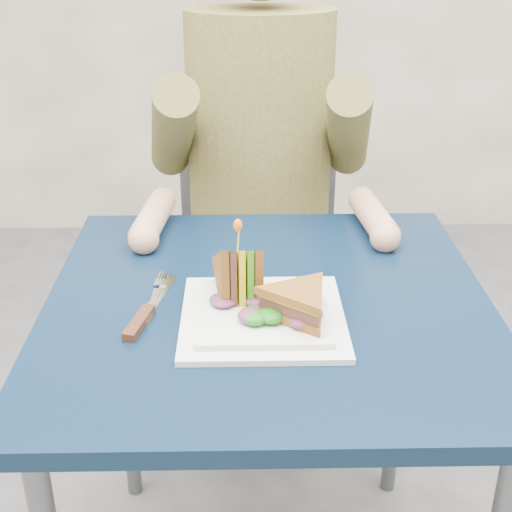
{
  "coord_description": "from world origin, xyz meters",
  "views": [
    {
      "loc": [
        -0.04,
        -1.05,
        1.32
      ],
      "look_at": [
        -0.02,
        -0.02,
        0.82
      ],
      "focal_mm": 50.0,
      "sensor_mm": 36.0,
      "label": 1
    }
  ],
  "objects_px": {
    "table": "(268,339)",
    "fork": "(155,297)",
    "plate": "(263,315)",
    "diner": "(260,108)",
    "sandwich_upright": "(239,277)",
    "chair": "(259,237)",
    "sandwich_flat": "(299,303)",
    "knife": "(143,317)"
  },
  "relations": [
    {
      "from": "chair",
      "to": "fork",
      "type": "distance_m",
      "value": 0.73
    },
    {
      "from": "diner",
      "to": "sandwich_upright",
      "type": "bearing_deg",
      "value": -94.8
    },
    {
      "from": "diner",
      "to": "table",
      "type": "bearing_deg",
      "value": -90.0
    },
    {
      "from": "diner",
      "to": "knife",
      "type": "xyz_separation_m",
      "value": [
        -0.2,
        -0.63,
        -0.18
      ]
    },
    {
      "from": "table",
      "to": "chair",
      "type": "distance_m",
      "value": 0.69
    },
    {
      "from": "table",
      "to": "diner",
      "type": "xyz_separation_m",
      "value": [
        -0.0,
        0.57,
        0.26
      ]
    },
    {
      "from": "chair",
      "to": "sandwich_flat",
      "type": "relative_size",
      "value": 4.76
    },
    {
      "from": "table",
      "to": "sandwich_upright",
      "type": "xyz_separation_m",
      "value": [
        -0.05,
        -0.02,
        0.13
      ]
    },
    {
      "from": "sandwich_upright",
      "to": "knife",
      "type": "bearing_deg",
      "value": -164.91
    },
    {
      "from": "diner",
      "to": "fork",
      "type": "bearing_deg",
      "value": -108.74
    },
    {
      "from": "diner",
      "to": "sandwich_flat",
      "type": "xyz_separation_m",
      "value": [
        0.04,
        -0.66,
        -0.14
      ]
    },
    {
      "from": "chair",
      "to": "sandwich_flat",
      "type": "bearing_deg",
      "value": -86.75
    },
    {
      "from": "sandwich_upright",
      "to": "table",
      "type": "bearing_deg",
      "value": 25.11
    },
    {
      "from": "plate",
      "to": "knife",
      "type": "xyz_separation_m",
      "value": [
        -0.19,
        0.0,
        -0.0
      ]
    },
    {
      "from": "fork",
      "to": "chair",
      "type": "bearing_deg",
      "value": 74.2
    },
    {
      "from": "table",
      "to": "knife",
      "type": "distance_m",
      "value": 0.23
    },
    {
      "from": "sandwich_flat",
      "to": "sandwich_upright",
      "type": "height_order",
      "value": "sandwich_upright"
    },
    {
      "from": "chair",
      "to": "diner",
      "type": "xyz_separation_m",
      "value": [
        -0.0,
        -0.11,
        0.37
      ]
    },
    {
      "from": "chair",
      "to": "diner",
      "type": "distance_m",
      "value": 0.39
    },
    {
      "from": "chair",
      "to": "fork",
      "type": "height_order",
      "value": "chair"
    },
    {
      "from": "chair",
      "to": "sandwich_flat",
      "type": "height_order",
      "value": "chair"
    },
    {
      "from": "table",
      "to": "plate",
      "type": "height_order",
      "value": "plate"
    },
    {
      "from": "table",
      "to": "fork",
      "type": "distance_m",
      "value": 0.21
    },
    {
      "from": "chair",
      "to": "sandwich_flat",
      "type": "xyz_separation_m",
      "value": [
        0.04,
        -0.77,
        0.23
      ]
    },
    {
      "from": "sandwich_upright",
      "to": "knife",
      "type": "relative_size",
      "value": 0.69
    },
    {
      "from": "sandwich_flat",
      "to": "table",
      "type": "bearing_deg",
      "value": 115.2
    },
    {
      "from": "fork",
      "to": "knife",
      "type": "xyz_separation_m",
      "value": [
        -0.01,
        -0.07,
        0.0
      ]
    },
    {
      "from": "table",
      "to": "sandwich_upright",
      "type": "bearing_deg",
      "value": -154.89
    },
    {
      "from": "table",
      "to": "sandwich_upright",
      "type": "height_order",
      "value": "sandwich_upright"
    },
    {
      "from": "table",
      "to": "fork",
      "type": "relative_size",
      "value": 4.18
    },
    {
      "from": "diner",
      "to": "sandwich_upright",
      "type": "distance_m",
      "value": 0.61
    },
    {
      "from": "plate",
      "to": "sandwich_upright",
      "type": "xyz_separation_m",
      "value": [
        -0.04,
        0.04,
        0.05
      ]
    },
    {
      "from": "diner",
      "to": "plate",
      "type": "relative_size",
      "value": 2.87
    },
    {
      "from": "table",
      "to": "plate",
      "type": "xyz_separation_m",
      "value": [
        -0.01,
        -0.07,
        0.09
      ]
    },
    {
      "from": "plate",
      "to": "knife",
      "type": "bearing_deg",
      "value": 178.86
    },
    {
      "from": "diner",
      "to": "sandwich_upright",
      "type": "xyz_separation_m",
      "value": [
        -0.05,
        -0.59,
        -0.13
      ]
    },
    {
      "from": "chair",
      "to": "plate",
      "type": "distance_m",
      "value": 0.77
    },
    {
      "from": "sandwich_flat",
      "to": "knife",
      "type": "xyz_separation_m",
      "value": [
        -0.25,
        0.03,
        -0.04
      ]
    },
    {
      "from": "fork",
      "to": "knife",
      "type": "height_order",
      "value": "knife"
    },
    {
      "from": "plate",
      "to": "fork",
      "type": "height_order",
      "value": "plate"
    },
    {
      "from": "chair",
      "to": "knife",
      "type": "xyz_separation_m",
      "value": [
        -0.2,
        -0.74,
        0.2
      ]
    },
    {
      "from": "chair",
      "to": "sandwich_flat",
      "type": "distance_m",
      "value": 0.81
    }
  ]
}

